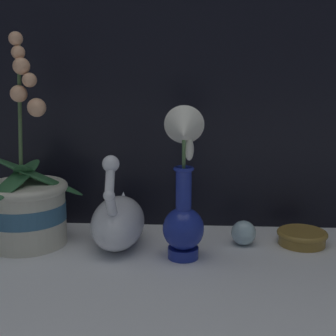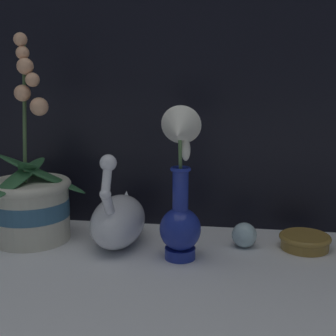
{
  "view_description": "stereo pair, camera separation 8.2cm",
  "coord_description": "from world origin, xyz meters",
  "px_view_note": "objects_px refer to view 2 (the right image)",
  "views": [
    {
      "loc": [
        0.07,
        -0.83,
        0.37
      ],
      "look_at": [
        0.02,
        0.13,
        0.17
      ],
      "focal_mm": 50.0,
      "sensor_mm": 36.0,
      "label": 1
    },
    {
      "loc": [
        0.15,
        -0.82,
        0.37
      ],
      "look_at": [
        0.02,
        0.13,
        0.17
      ],
      "focal_mm": 50.0,
      "sensor_mm": 36.0,
      "label": 2
    }
  ],
  "objects_px": {
    "blue_vase": "(180,196)",
    "glass_sphere": "(244,235)",
    "orchid_potted_plant": "(30,201)",
    "amber_dish": "(305,240)",
    "swan_figurine": "(118,219)"
  },
  "relations": [
    {
      "from": "orchid_potted_plant",
      "to": "amber_dish",
      "type": "distance_m",
      "value": 0.6
    },
    {
      "from": "swan_figurine",
      "to": "blue_vase",
      "type": "relative_size",
      "value": 0.7
    },
    {
      "from": "orchid_potted_plant",
      "to": "swan_figurine",
      "type": "distance_m",
      "value": 0.2
    },
    {
      "from": "orchid_potted_plant",
      "to": "glass_sphere",
      "type": "distance_m",
      "value": 0.47
    },
    {
      "from": "blue_vase",
      "to": "glass_sphere",
      "type": "relative_size",
      "value": 5.74
    },
    {
      "from": "orchid_potted_plant",
      "to": "amber_dish",
      "type": "xyz_separation_m",
      "value": [
        0.6,
        0.03,
        -0.07
      ]
    },
    {
      "from": "orchid_potted_plant",
      "to": "swan_figurine",
      "type": "bearing_deg",
      "value": -0.76
    },
    {
      "from": "blue_vase",
      "to": "orchid_potted_plant",
      "type": "bearing_deg",
      "value": 168.96
    },
    {
      "from": "swan_figurine",
      "to": "blue_vase",
      "type": "bearing_deg",
      "value": -24.35
    },
    {
      "from": "orchid_potted_plant",
      "to": "amber_dish",
      "type": "bearing_deg",
      "value": 2.91
    },
    {
      "from": "amber_dish",
      "to": "swan_figurine",
      "type": "bearing_deg",
      "value": -175.25
    },
    {
      "from": "blue_vase",
      "to": "glass_sphere",
      "type": "bearing_deg",
      "value": 34.16
    },
    {
      "from": "swan_figurine",
      "to": "glass_sphere",
      "type": "height_order",
      "value": "swan_figurine"
    },
    {
      "from": "orchid_potted_plant",
      "to": "swan_figurine",
      "type": "relative_size",
      "value": 2.09
    },
    {
      "from": "swan_figurine",
      "to": "amber_dish",
      "type": "bearing_deg",
      "value": 4.75
    }
  ]
}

